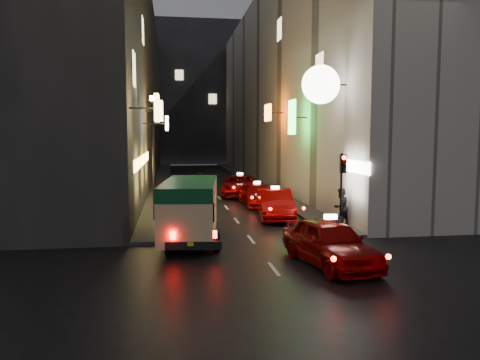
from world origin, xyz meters
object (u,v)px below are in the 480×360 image
taxi_near (330,239)px  pedestrian_crossing (340,236)px  minibus (190,203)px  traffic_light (342,176)px  lamp_post (153,149)px

taxi_near → pedestrian_crossing: bearing=40.5°
minibus → taxi_near: minibus is taller
minibus → pedestrian_crossing: bearing=-36.9°
pedestrian_crossing → traffic_light: bearing=-27.5°
pedestrian_crossing → lamp_post: lamp_post is taller
traffic_light → lamp_post: (-8.20, 4.53, 1.04)m
pedestrian_crossing → minibus: bearing=46.7°
traffic_light → pedestrian_crossing: bearing=-111.1°
taxi_near → traffic_light: 5.05m
traffic_light → lamp_post: bearing=151.1°
taxi_near → traffic_light: (2.01, 4.28, 1.76)m
minibus → lamp_post: lamp_post is taller
minibus → traffic_light: bearing=-0.1°
pedestrian_crossing → lamp_post: 11.08m
lamp_post → taxi_near: bearing=-54.9°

